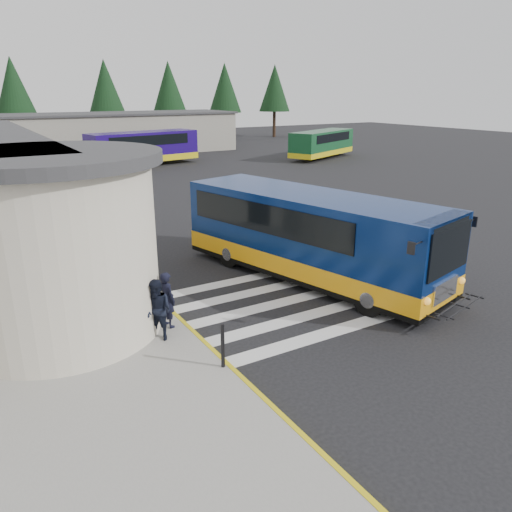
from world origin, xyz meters
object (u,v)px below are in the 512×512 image
transit_bus (311,239)px  far_bus_b (322,143)px  pedestrian_a (167,300)px  pedestrian_b (158,310)px  far_bus_a (143,147)px  bollard (223,346)px

transit_bus → far_bus_b: transit_bus is taller
pedestrian_a → pedestrian_b: size_ratio=0.97×
far_bus_a → far_bus_b: (16.88, -4.20, -0.16)m
far_bus_a → bollard: bearing=154.1°
pedestrian_b → far_bus_a: size_ratio=0.16×
bollard → far_bus_a: (10.01, 34.67, 0.95)m
pedestrian_b → far_bus_b: bearing=103.4°
bollard → far_bus_b: bearing=48.6°
far_bus_b → transit_bus: bearing=117.2°
transit_bus → pedestrian_a: size_ratio=6.94×
bollard → pedestrian_a: bearing=96.3°
far_bus_b → far_bus_a: bearing=52.0°
transit_bus → far_bus_b: (21.31, 26.43, 0.05)m
pedestrian_a → transit_bus: bearing=-90.5°
pedestrian_b → far_bus_a: far_bus_a is taller
pedestrian_b → far_bus_b: 39.64m
pedestrian_a → pedestrian_b: pedestrian_b is taller
transit_bus → pedestrian_b: bearing=-177.2°
pedestrian_a → far_bus_a: 33.60m
transit_bus → bollard: size_ratio=9.90×
bollard → far_bus_b: far_bus_b is taller
transit_bus → bollard: transit_bus is taller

